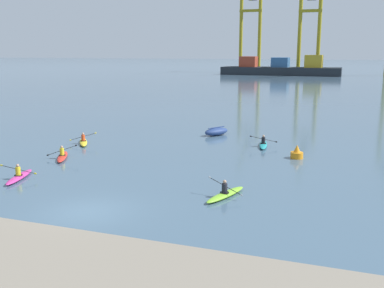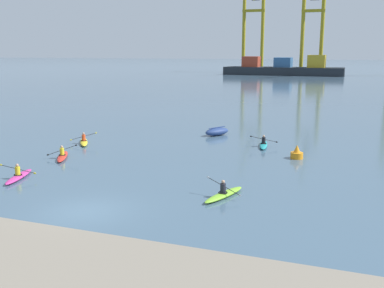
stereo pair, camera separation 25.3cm
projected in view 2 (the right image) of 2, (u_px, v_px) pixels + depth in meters
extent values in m
plane|color=#425B70|center=(85.00, 212.00, 21.58)|extent=(800.00, 800.00, 0.00)
cube|color=#1E2328|center=(283.00, 71.00, 142.24)|extent=(37.10, 8.20, 2.49)
cube|color=#993823|center=(251.00, 62.00, 145.06)|extent=(5.19, 5.74, 3.30)
cube|color=#2D5684|center=(283.00, 62.00, 141.68)|extent=(5.19, 5.74, 3.01)
cube|color=#B29323|center=(317.00, 61.00, 138.18)|extent=(5.19, 5.74, 3.83)
cylinder|color=olive|center=(244.00, 37.00, 159.93)|extent=(1.20, 1.20, 25.12)
cylinder|color=olive|center=(262.00, 36.00, 157.68)|extent=(1.20, 1.20, 25.12)
cube|color=olive|center=(254.00, 11.00, 157.01)|extent=(7.91, 0.90, 0.90)
cylinder|color=olive|center=(302.00, 37.00, 145.41)|extent=(1.20, 1.20, 23.61)
cylinder|color=olive|center=(322.00, 37.00, 143.37)|extent=(1.20, 1.20, 23.61)
cube|color=olive|center=(313.00, 11.00, 142.71)|extent=(7.29, 0.90, 0.90)
ellipsoid|color=navy|center=(217.00, 132.00, 41.00)|extent=(2.29, 2.79, 0.70)
cube|color=navy|center=(217.00, 127.00, 40.92)|extent=(1.07, 1.70, 0.06)
cylinder|color=orange|center=(297.00, 155.00, 32.21)|extent=(0.90, 0.90, 0.45)
cone|color=orange|center=(297.00, 149.00, 32.11)|extent=(0.50, 0.50, 0.55)
ellipsoid|color=yellow|center=(84.00, 142.00, 37.42)|extent=(2.39, 3.16, 0.26)
torus|color=black|center=(84.00, 141.00, 37.30)|extent=(0.68, 0.68, 0.05)
cylinder|color=#DB471E|center=(84.00, 138.00, 37.25)|extent=(0.30, 0.30, 0.50)
sphere|color=tan|center=(83.00, 134.00, 37.18)|extent=(0.19, 0.19, 0.19)
cylinder|color=black|center=(84.00, 136.00, 37.28)|extent=(1.72, 1.17, 0.53)
ellipsoid|color=yellow|center=(71.00, 140.00, 37.09)|extent=(0.19, 0.15, 0.15)
ellipsoid|color=yellow|center=(96.00, 133.00, 37.47)|extent=(0.19, 0.15, 0.15)
ellipsoid|color=#7ABC2D|center=(224.00, 195.00, 23.74)|extent=(1.60, 3.42, 0.26)
torus|color=black|center=(223.00, 193.00, 23.63)|extent=(0.62, 0.62, 0.05)
cylinder|color=#23232D|center=(223.00, 188.00, 23.58)|extent=(0.30, 0.30, 0.50)
sphere|color=tan|center=(223.00, 182.00, 23.51)|extent=(0.19, 0.19, 0.19)
cylinder|color=black|center=(224.00, 186.00, 23.60)|extent=(1.94, 0.65, 0.64)
ellipsoid|color=silver|center=(208.00, 177.00, 24.14)|extent=(0.21, 0.10, 0.16)
ellipsoid|color=silver|center=(240.00, 195.00, 23.06)|extent=(0.21, 0.10, 0.16)
ellipsoid|color=teal|center=(264.00, 145.00, 36.28)|extent=(1.15, 3.45, 0.26)
torus|color=black|center=(264.00, 143.00, 36.16)|extent=(0.56, 0.56, 0.05)
cylinder|color=black|center=(264.00, 140.00, 36.11)|extent=(0.30, 0.30, 0.50)
sphere|color=tan|center=(264.00, 136.00, 36.04)|extent=(0.19, 0.19, 0.19)
cylinder|color=black|center=(264.00, 139.00, 36.14)|extent=(2.05, 0.37, 0.43)
ellipsoid|color=black|center=(251.00, 136.00, 36.28)|extent=(0.20, 0.07, 0.14)
ellipsoid|color=black|center=(277.00, 142.00, 35.99)|extent=(0.20, 0.07, 0.14)
ellipsoid|color=#C13384|center=(19.00, 177.00, 27.15)|extent=(1.53, 3.43, 0.26)
torus|color=black|center=(18.00, 175.00, 27.02)|extent=(0.61, 0.61, 0.05)
cylinder|color=gold|center=(18.00, 171.00, 26.97)|extent=(0.30, 0.30, 0.50)
sphere|color=tan|center=(17.00, 165.00, 26.90)|extent=(0.19, 0.19, 0.19)
cylinder|color=black|center=(18.00, 169.00, 27.00)|extent=(1.98, 0.61, 0.51)
ellipsoid|color=yellow|center=(1.00, 165.00, 27.01)|extent=(0.20, 0.09, 0.15)
ellipsoid|color=yellow|center=(35.00, 173.00, 26.98)|extent=(0.20, 0.09, 0.15)
ellipsoid|color=red|center=(63.00, 156.00, 32.32)|extent=(2.14, 3.28, 0.26)
torus|color=black|center=(62.00, 155.00, 32.19)|extent=(0.66, 0.66, 0.05)
cylinder|color=gold|center=(62.00, 152.00, 32.14)|extent=(0.30, 0.30, 0.50)
sphere|color=tan|center=(62.00, 147.00, 32.07)|extent=(0.19, 0.19, 0.19)
cylinder|color=black|center=(62.00, 150.00, 32.17)|extent=(1.79, 0.98, 0.67)
ellipsoid|color=black|center=(48.00, 155.00, 32.09)|extent=(0.20, 0.13, 0.16)
ellipsoid|color=black|center=(76.00, 145.00, 32.25)|extent=(0.20, 0.13, 0.16)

